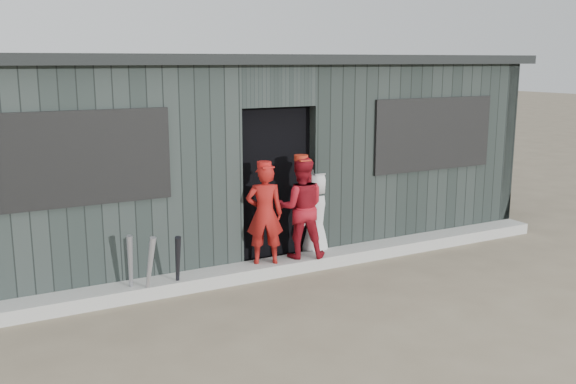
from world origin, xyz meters
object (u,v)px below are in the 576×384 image
player_red_right (301,208)px  player_grey_back (315,215)px  bat_mid (131,268)px  bat_right (178,265)px  dugout (231,151)px  bat_left (150,269)px  player_red_left (265,214)px

player_red_right → player_grey_back: player_red_right is taller
bat_mid → player_red_right: 2.19m
bat_right → dugout: 2.52m
player_red_right → player_grey_back: size_ratio=1.07×
player_red_right → player_grey_back: bearing=-120.6°
player_red_right → bat_mid: bearing=26.9°
bat_right → dugout: size_ratio=0.09×
player_grey_back → dugout: size_ratio=0.14×
bat_left → player_red_right: bearing=6.6°
bat_left → dugout: (1.78, 1.89, 0.92)m
dugout → player_red_right: bearing=-83.0°
bat_left → dugout: bearing=46.7°
bat_mid → bat_right: bat_mid is taller
dugout → bat_left: bearing=-133.3°
dugout → bat_mid: bearing=-137.9°
bat_right → dugout: dugout is taller
bat_mid → dugout: dugout is taller
bat_right → player_grey_back: 2.06m
bat_left → bat_mid: 0.21m
bat_left → bat_mid: bat_mid is taller
bat_mid → player_red_left: 1.70m
bat_left → bat_right: bat_left is taller
bat_left → player_red_left: (1.48, 0.22, 0.39)m
player_grey_back → dugout: dugout is taller
bat_right → player_red_left: size_ratio=0.58×
bat_left → bat_mid: (-0.17, 0.13, 0.00)m
player_grey_back → dugout: bearing=-97.4°
bat_mid → bat_right: size_ratio=1.06×
bat_right → dugout: (1.45, 1.83, 0.94)m
bat_right → player_red_left: bearing=7.9°
player_red_left → player_grey_back: (0.86, 0.26, -0.17)m
bat_mid → player_grey_back: (2.51, 0.35, 0.21)m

